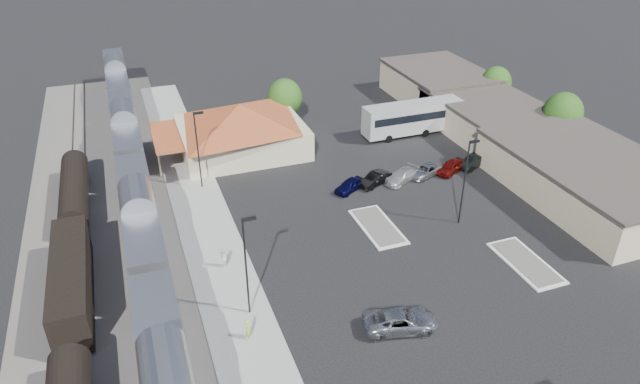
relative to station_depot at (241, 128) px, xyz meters
name	(u,v)px	position (x,y,z in m)	size (l,w,h in m)	color
ground	(348,246)	(4.56, -24.00, -3.13)	(280.00, 280.00, 0.00)	black
railbed	(111,243)	(-16.44, -16.00, -3.07)	(16.00, 100.00, 0.12)	#4C4944
platform	(210,236)	(-7.44, -18.00, -3.04)	(5.50, 92.00, 0.18)	gray
passenger_train	(141,225)	(-13.44, -18.36, -0.26)	(3.00, 104.00, 5.55)	silver
freight_cars	(72,282)	(-19.44, -23.61, -1.21)	(2.80, 46.00, 4.00)	black
station_depot	(241,128)	(0.00, 0.00, 0.00)	(18.35, 12.24, 6.20)	#C2B68E
buildings_east	(509,128)	(32.56, -9.72, -0.86)	(14.40, 51.40, 4.80)	#C6B28C
traffic_island_south	(378,226)	(8.56, -22.00, -3.03)	(3.30, 7.50, 0.21)	silver
traffic_island_north	(526,263)	(18.56, -32.00, -3.03)	(3.30, 7.50, 0.21)	silver
lamp_plat_s	(247,259)	(-6.34, -30.00, 2.21)	(1.08, 0.25, 9.00)	black
lamp_plat_n	(198,144)	(-6.34, -8.00, 2.21)	(1.08, 0.25, 9.00)	black
lamp_lot	(466,176)	(16.66, -24.00, 2.21)	(1.08, 0.25, 9.00)	black
tree_east_b	(563,114)	(38.56, -12.00, 1.09)	(4.94, 4.94, 6.96)	#382314
tree_east_c	(496,83)	(38.56, 2.00, 0.63)	(4.41, 4.41, 6.21)	#382314
tree_depot	(285,98)	(7.56, 6.00, 0.89)	(4.71, 4.71, 6.63)	#382314
suv	(401,321)	(4.07, -35.64, -2.33)	(2.64, 5.73, 1.59)	#9A9DA1
coach_bus	(413,117)	(22.50, -2.70, -0.63)	(13.55, 3.06, 4.34)	silver
person_a	(248,329)	(-7.19, -32.83, -2.05)	(0.65, 0.43, 1.79)	#B8D943
person_b	(223,259)	(-7.21, -23.47, -2.03)	(0.89, 0.70, 1.84)	white
parked_car_a	(350,185)	(8.76, -14.19, -2.45)	(1.60, 3.98, 1.36)	#0C0C3D
parked_car_b	(375,179)	(11.96, -13.89, -2.42)	(1.51, 4.32, 1.42)	black
parked_car_c	(402,176)	(15.16, -14.19, -2.45)	(1.92, 4.72, 1.37)	silver
parked_car_d	(425,171)	(18.36, -13.89, -2.49)	(2.12, 4.61, 1.28)	gray
parked_car_e	(451,167)	(21.56, -14.19, -2.38)	(1.77, 4.40, 1.50)	maroon
parked_car_f	(473,162)	(24.76, -13.89, -2.42)	(1.50, 4.31, 1.42)	black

